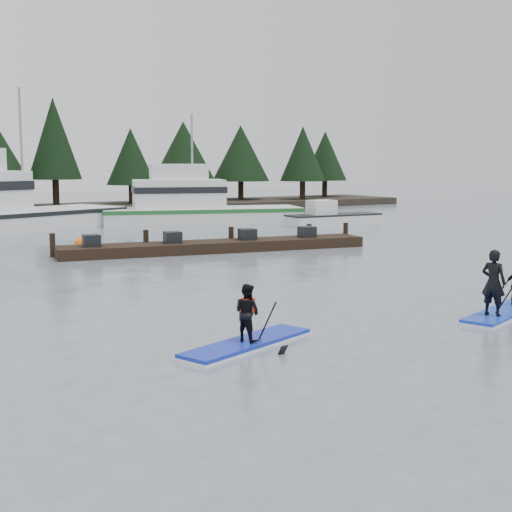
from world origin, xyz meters
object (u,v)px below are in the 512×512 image
fishing_boat_medium (197,215)px  paddleboard_solo (247,328)px  floating_dock (216,246)px  paddleboard_duo (502,295)px

fishing_boat_medium → paddleboard_solo: fishing_boat_medium is taller
floating_dock → paddleboard_solo: bearing=-106.2°
floating_dock → paddleboard_duo: paddleboard_duo is taller
floating_dock → paddleboard_solo: 16.61m
fishing_boat_medium → paddleboard_duo: fishing_boat_medium is taller
paddleboard_solo → floating_dock: bearing=44.7°
fishing_boat_medium → paddleboard_duo: size_ratio=3.56×
floating_dock → paddleboard_solo: size_ratio=3.85×
paddleboard_solo → paddleboard_duo: bearing=-25.7°
paddleboard_solo → fishing_boat_medium: bearing=45.9°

